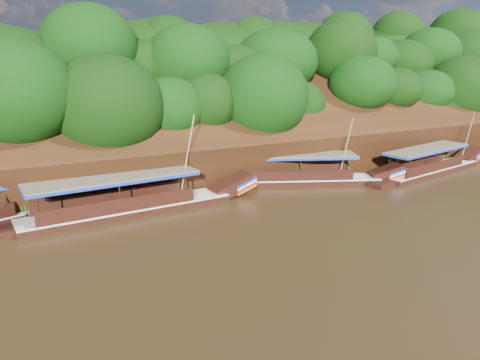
# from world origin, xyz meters

# --- Properties ---
(ground) EXTENTS (160.00, 160.00, 0.00)m
(ground) POSITION_xyz_m (0.00, 0.00, 0.00)
(ground) COLOR black
(ground) RESTS_ON ground
(riverbank) EXTENTS (120.00, 30.06, 19.40)m
(riverbank) POSITION_xyz_m (-0.01, 22.73, 1.89)
(riverbank) COLOR black
(riverbank) RESTS_ON ground
(boat_0) EXTENTS (14.84, 4.60, 5.76)m
(boat_0) POSITION_xyz_m (14.82, 6.39, 0.54)
(boat_0) COLOR black
(boat_0) RESTS_ON ground
(boat_1) EXTENTS (13.95, 7.46, 6.05)m
(boat_1) POSITION_xyz_m (2.76, 8.22, 0.56)
(boat_1) COLOR black
(boat_1) RESTS_ON ground
(boat_2) EXTENTS (17.05, 3.62, 6.89)m
(boat_2) POSITION_xyz_m (-12.29, 7.65, 0.60)
(boat_2) COLOR black
(boat_2) RESTS_ON ground
(reeds) EXTENTS (48.93, 2.70, 1.83)m
(reeds) POSITION_xyz_m (-2.26, 9.38, 0.84)
(reeds) COLOR #2F5D17
(reeds) RESTS_ON ground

